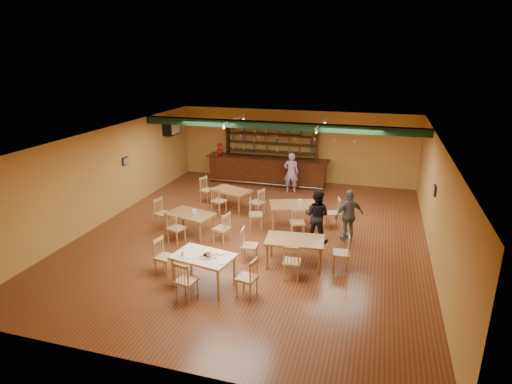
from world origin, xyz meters
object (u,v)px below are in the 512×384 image
(dining_table_d, at_px, (294,252))
(patron_bar, at_px, (291,173))
(bar_counter, at_px, (267,171))
(dining_table_a, at_px, (231,199))
(patron_right_a, at_px, (317,216))
(dining_table_c, at_px, (191,224))
(dining_table_b, at_px, (295,216))
(near_table, at_px, (204,270))

(dining_table_d, relative_size, patron_bar, 0.92)
(bar_counter, xyz_separation_m, dining_table_a, (-0.48, -3.20, -0.22))
(bar_counter, height_order, patron_right_a, patron_right_a)
(dining_table_c, xyz_separation_m, dining_table_d, (3.39, -1.04, 0.02))
(dining_table_a, height_order, patron_bar, patron_bar)
(patron_bar, relative_size, patron_right_a, 1.02)
(dining_table_b, height_order, patron_right_a, patron_right_a)
(dining_table_d, height_order, patron_bar, patron_bar)
(dining_table_b, xyz_separation_m, patron_bar, (-0.85, 3.45, 0.41))
(dining_table_b, distance_m, dining_table_c, 3.23)
(dining_table_b, bearing_deg, patron_right_a, -63.27)
(patron_bar, bearing_deg, dining_table_d, 98.28)
(dining_table_c, height_order, patron_bar, patron_bar)
(dining_table_c, bearing_deg, near_table, -44.51)
(bar_counter, xyz_separation_m, dining_table_c, (-0.86, -5.72, -0.22))
(bar_counter, height_order, near_table, bar_counter)
(bar_counter, bearing_deg, near_table, -85.53)
(dining_table_c, bearing_deg, dining_table_b, 41.74)
(dining_table_a, height_order, dining_table_d, dining_table_d)
(dining_table_b, relative_size, patron_bar, 0.97)
(bar_counter, distance_m, dining_table_a, 3.24)
(dining_table_a, bearing_deg, patron_right_a, -10.08)
(dining_table_b, xyz_separation_m, patron_right_a, (0.80, -0.80, 0.39))
(dining_table_c, height_order, patron_right_a, patron_right_a)
(dining_table_c, distance_m, dining_table_d, 3.54)
(bar_counter, bearing_deg, patron_bar, -35.03)
(near_table, bearing_deg, dining_table_d, 49.38)
(dining_table_a, height_order, near_table, near_table)
(dining_table_a, distance_m, patron_bar, 2.93)
(bar_counter, xyz_separation_m, dining_table_b, (2.03, -4.28, -0.18))
(dining_table_d, height_order, near_table, near_table)
(bar_counter, distance_m, near_table, 8.33)
(near_table, bearing_deg, patron_bar, 95.97)
(near_table, height_order, patron_right_a, patron_right_a)
(dining_table_a, relative_size, dining_table_b, 0.88)
(dining_table_a, distance_m, patron_right_a, 3.82)
(dining_table_a, relative_size, near_table, 0.97)
(dining_table_b, height_order, patron_bar, patron_bar)
(dining_table_a, distance_m, dining_table_b, 2.73)
(dining_table_d, bearing_deg, dining_table_b, 95.43)
(patron_bar, bearing_deg, bar_counter, -39.54)
(bar_counter, xyz_separation_m, patron_right_a, (2.83, -5.08, 0.22))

